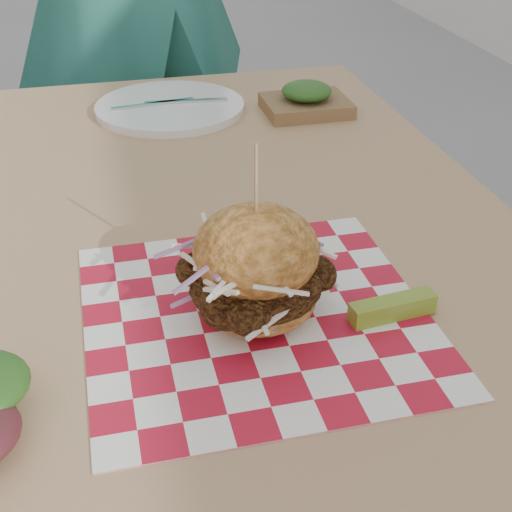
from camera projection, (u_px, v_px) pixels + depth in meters
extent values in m
cube|color=tan|center=(212.00, 225.00, 0.97)|extent=(0.80, 1.20, 0.04)
cylinder|color=#333338|center=(17.00, 277.00, 1.55)|extent=(0.05, 0.05, 0.71)
cylinder|color=#333338|center=(316.00, 240.00, 1.68)|extent=(0.05, 0.05, 0.71)
cube|color=tan|center=(149.00, 148.00, 1.91)|extent=(0.50, 0.50, 0.04)
cube|color=tan|center=(151.00, 35.00, 1.95)|extent=(0.42, 0.13, 0.50)
cylinder|color=#333338|center=(80.00, 259.00, 1.88)|extent=(0.03, 0.03, 0.43)
cylinder|color=#333338|center=(216.00, 258.00, 1.88)|extent=(0.03, 0.03, 0.43)
cylinder|color=#333338|center=(103.00, 197.00, 2.18)|extent=(0.03, 0.03, 0.43)
cylinder|color=#333338|center=(221.00, 196.00, 2.19)|extent=(0.03, 0.03, 0.43)
cube|color=red|center=(256.00, 315.00, 0.76)|extent=(0.36, 0.36, 0.00)
ellipsoid|color=#DB8E3D|center=(256.00, 297.00, 0.75)|extent=(0.13, 0.13, 0.04)
ellipsoid|color=brown|center=(256.00, 283.00, 0.74)|extent=(0.14, 0.13, 0.07)
ellipsoid|color=#DB8E3D|center=(256.00, 250.00, 0.72)|extent=(0.13, 0.13, 0.09)
cylinder|color=tan|center=(256.00, 191.00, 0.68)|extent=(0.00, 0.00, 0.10)
cube|color=olive|center=(392.00, 308.00, 0.75)|extent=(0.10, 0.03, 0.02)
cylinder|color=white|center=(170.00, 107.00, 1.29)|extent=(0.27, 0.27, 0.01)
cube|color=silver|center=(153.00, 104.00, 1.28)|extent=(0.15, 0.03, 0.00)
cube|color=silver|center=(186.00, 101.00, 1.29)|extent=(0.15, 0.03, 0.00)
cube|color=brown|center=(306.00, 106.00, 1.28)|extent=(0.15, 0.12, 0.02)
ellipsoid|color=#214E16|center=(307.00, 91.00, 1.27)|extent=(0.09, 0.09, 0.03)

